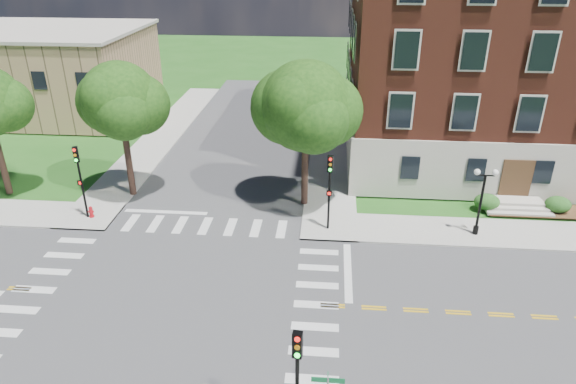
# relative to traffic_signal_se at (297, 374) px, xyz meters

# --- Properties ---
(ground) EXTENTS (160.00, 160.00, 0.00)m
(ground) POSITION_rel_traffic_signal_se_xyz_m (-6.77, 7.66, -3.19)
(ground) COLOR #1E5417
(ground) RESTS_ON ground
(road_ew) EXTENTS (90.00, 12.00, 0.01)m
(road_ew) POSITION_rel_traffic_signal_se_xyz_m (-6.77, 7.66, -3.18)
(road_ew) COLOR #3D3D3F
(road_ew) RESTS_ON ground
(road_ns) EXTENTS (12.00, 90.00, 0.01)m
(road_ns) POSITION_rel_traffic_signal_se_xyz_m (-6.77, 7.66, -3.18)
(road_ns) COLOR #3D3D3F
(road_ns) RESTS_ON ground
(sidewalk_ne) EXTENTS (34.00, 34.00, 0.12)m
(sidewalk_ne) POSITION_rel_traffic_signal_se_xyz_m (8.60, 23.03, -3.13)
(sidewalk_ne) COLOR #9E9B93
(sidewalk_ne) RESTS_ON ground
(sidewalk_nw) EXTENTS (34.00, 34.00, 0.12)m
(sidewalk_nw) POSITION_rel_traffic_signal_se_xyz_m (-22.15, 23.03, -3.13)
(sidewalk_nw) COLOR #9E9B93
(sidewalk_nw) RESTS_ON ground
(crosswalk_east) EXTENTS (2.20, 10.20, 0.02)m
(crosswalk_east) POSITION_rel_traffic_signal_se_xyz_m (0.43, 7.66, -3.19)
(crosswalk_east) COLOR silver
(crosswalk_east) RESTS_ON ground
(stop_bar_east) EXTENTS (0.40, 5.50, 0.00)m
(stop_bar_east) POSITION_rel_traffic_signal_se_xyz_m (2.03, 10.66, -3.19)
(stop_bar_east) COLOR silver
(stop_bar_east) RESTS_ON ground
(main_building) EXTENTS (30.60, 22.40, 16.50)m
(main_building) POSITION_rel_traffic_signal_se_xyz_m (17.22, 29.65, 5.15)
(main_building) COLOR #B7AFA2
(main_building) RESTS_ON ground
(secondary_building) EXTENTS (20.40, 15.40, 8.30)m
(secondary_building) POSITION_rel_traffic_signal_se_xyz_m (-28.77, 37.66, 1.09)
(secondary_building) COLOR #A4835A
(secondary_building) RESTS_ON ground
(tree_c) EXTENTS (4.98, 4.98, 9.22)m
(tree_c) POSITION_rel_traffic_signal_se_xyz_m (-12.80, 18.74, 3.64)
(tree_c) COLOR #301F18
(tree_c) RESTS_ON ground
(tree_d) EXTENTS (5.74, 5.74, 9.60)m
(tree_d) POSITION_rel_traffic_signal_se_xyz_m (-0.77, 18.36, 3.65)
(tree_d) COLOR #301F18
(tree_d) RESTS_ON ground
(traffic_signal_se) EXTENTS (0.35, 0.40, 4.80)m
(traffic_signal_se) POSITION_rel_traffic_signal_se_xyz_m (0.00, 0.00, 0.00)
(traffic_signal_se) COLOR black
(traffic_signal_se) RESTS_ON ground
(traffic_signal_ne) EXTENTS (0.35, 0.40, 4.80)m
(traffic_signal_ne) POSITION_rel_traffic_signal_se_xyz_m (0.87, 15.03, 0.00)
(traffic_signal_ne) COLOR black
(traffic_signal_ne) RESTS_ON ground
(traffic_signal_nw) EXTENTS (0.38, 0.46, 4.80)m
(traffic_signal_nw) POSITION_rel_traffic_signal_se_xyz_m (-14.51, 15.19, 0.00)
(traffic_signal_nw) COLOR black
(traffic_signal_nw) RESTS_ON ground
(twin_lamp_west) EXTENTS (1.36, 0.36, 4.23)m
(twin_lamp_west) POSITION_rel_traffic_signal_se_xyz_m (9.76, 15.15, -0.66)
(twin_lamp_west) COLOR black
(twin_lamp_west) RESTS_ON ground
(fire_hydrant) EXTENTS (0.35, 0.35, 0.75)m
(fire_hydrant) POSITION_rel_traffic_signal_se_xyz_m (-14.25, 15.21, -2.72)
(fire_hydrant) COLOR red
(fire_hydrant) RESTS_ON ground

